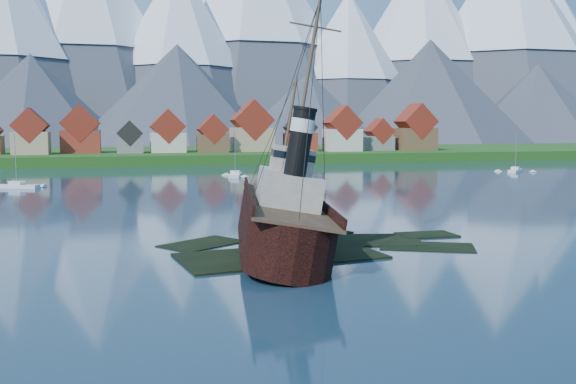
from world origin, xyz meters
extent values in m
plane|color=#183144|center=(0.00, 0.00, 0.00)|extent=(1400.00, 1400.00, 0.00)
cube|color=black|center=(-3.00, -2.00, -0.32)|extent=(19.08, 11.42, 1.00)
cube|color=black|center=(6.00, 4.00, -0.38)|extent=(15.15, 9.76, 1.00)
cube|color=black|center=(2.00, 9.00, -0.28)|extent=(11.45, 9.06, 1.00)
cube|color=black|center=(12.00, -1.00, -0.42)|extent=(10.27, 8.34, 1.00)
cube|color=black|center=(-9.00, 6.00, -0.40)|extent=(9.42, 8.68, 1.00)
cube|color=black|center=(15.00, 5.00, -0.35)|extent=(6.00, 4.00, 1.00)
cube|color=#1D3F12|center=(0.00, 170.00, 0.00)|extent=(600.00, 80.00, 3.20)
cube|color=#3F3D38|center=(0.00, 132.00, 0.00)|extent=(600.00, 2.50, 2.00)
cube|color=tan|center=(-43.00, 150.00, 6.40)|extent=(10.50, 9.00, 6.80)
cube|color=maroon|center=(-43.00, 150.00, 11.69)|extent=(10.69, 9.18, 10.69)
cube|color=maroon|center=(-29.00, 156.00, 6.60)|extent=(12.00, 8.50, 7.20)
cube|color=maroon|center=(-29.00, 156.00, 12.36)|extent=(12.22, 8.67, 12.22)
cube|color=slate|center=(-14.00, 151.00, 5.40)|extent=(8.00, 7.00, 4.80)
cube|color=black|center=(-14.00, 151.00, 9.24)|extent=(8.15, 7.14, 8.15)
cube|color=beige|center=(-2.00, 154.00, 6.20)|extent=(11.00, 9.50, 6.40)
cube|color=maroon|center=(-2.00, 154.00, 11.38)|extent=(11.20, 9.69, 11.20)
cube|color=brown|center=(12.00, 150.00, 5.90)|extent=(9.50, 8.00, 5.80)
cube|color=maroon|center=(12.00, 150.00, 10.51)|extent=(9.67, 8.16, 9.67)
cube|color=tan|center=(26.00, 155.00, 7.00)|extent=(13.50, 10.00, 8.00)
cube|color=maroon|center=(26.00, 155.00, 13.43)|extent=(13.75, 10.20, 13.75)
cube|color=maroon|center=(42.00, 152.00, 6.10)|extent=(10.00, 8.50, 6.20)
cube|color=black|center=(42.00, 152.00, 11.00)|extent=(10.18, 8.67, 10.18)
cube|color=beige|center=(56.00, 149.00, 6.75)|extent=(11.50, 9.00, 7.50)
cube|color=maroon|center=(56.00, 149.00, 12.57)|extent=(11.71, 9.18, 11.71)
cube|color=slate|center=(71.00, 153.00, 5.50)|extent=(9.00, 7.50, 5.00)
cube|color=maroon|center=(71.00, 153.00, 9.62)|extent=(9.16, 7.65, 9.16)
cube|color=brown|center=(84.00, 151.00, 6.90)|extent=(12.50, 10.00, 7.80)
cube|color=maroon|center=(84.00, 151.00, 13.05)|extent=(12.73, 10.20, 12.73)
cone|color=#2D333D|center=(-100.00, 455.00, 73.00)|extent=(180.00, 180.00, 150.00)
cone|color=#2D333D|center=(-40.00, 495.00, 88.00)|extent=(210.00, 210.00, 180.00)
cone|color=#2D333D|center=(30.00, 470.00, 70.50)|extent=(170.00, 170.00, 145.00)
cone|color=white|center=(30.00, 470.00, 99.50)|extent=(105.40, 105.40, 87.00)
cone|color=#2D333D|center=(100.00, 515.00, 98.00)|extent=(240.00, 240.00, 200.00)
cone|color=#2D333D|center=(170.00, 460.00, 60.50)|extent=(150.00, 150.00, 125.00)
cone|color=white|center=(170.00, 460.00, 85.50)|extent=(93.00, 93.00, 75.00)
cone|color=#2D333D|center=(250.00, 490.00, 83.00)|extent=(200.00, 200.00, 170.00)
cone|color=white|center=(250.00, 490.00, 117.00)|extent=(124.00, 124.00, 102.00)
cone|color=#2D333D|center=(330.00, 475.00, 93.00)|extent=(230.00, 230.00, 190.00)
cone|color=#2D333D|center=(400.00, 505.00, 75.50)|extent=(180.00, 180.00, 155.00)
cone|color=white|center=(400.00, 505.00, 106.50)|extent=(111.60, 111.60, 93.00)
cone|color=#2D333D|center=(-70.00, 374.00, 27.00)|extent=(120.00, 120.00, 58.00)
cone|color=#2D333D|center=(20.00, 369.00, 31.00)|extent=(136.00, 136.00, 66.00)
cone|color=#2D333D|center=(110.00, 373.00, 23.00)|extent=(110.00, 110.00, 50.00)
cone|color=#2D333D|center=(200.00, 370.00, 35.50)|extent=(150.00, 150.00, 75.00)
cone|color=#2D333D|center=(290.00, 371.00, 28.00)|extent=(124.00, 124.00, 60.00)
cube|color=black|center=(-2.68, 0.72, 2.30)|extent=(7.18, 20.67, 4.31)
cone|color=black|center=(-2.68, 14.13, 2.30)|extent=(7.18, 7.18, 7.18)
cylinder|color=black|center=(-2.68, -9.62, 2.30)|extent=(7.18, 7.18, 4.31)
cube|color=#4C3826|center=(-2.68, 0.72, 4.56)|extent=(7.03, 27.27, 0.26)
cube|color=black|center=(-6.13, 0.72, 5.02)|extent=(0.21, 26.41, 0.92)
cube|color=black|center=(0.76, 0.72, 5.02)|extent=(0.21, 26.41, 0.92)
cube|color=#ADA89E|center=(-2.68, -0.82, 6.10)|extent=(5.33, 8.71, 3.08)
cube|color=#ADA89E|center=(-2.68, 0.20, 8.76)|extent=(3.69, 4.10, 2.26)
cylinder|color=black|center=(-2.68, -4.21, 10.50)|extent=(1.95, 1.95, 5.74)
cylinder|color=silver|center=(-2.68, -4.21, 11.94)|extent=(2.05, 2.05, 1.13)
cylinder|color=#473828|center=(-2.68, 8.92, 10.81)|extent=(0.29, 0.29, 12.30)
cylinder|color=#473828|center=(-2.68, -1.85, 16.55)|extent=(0.33, 0.33, 13.33)
cube|color=silver|center=(-35.89, 71.81, 0.09)|extent=(8.53, 5.05, 1.11)
cube|color=silver|center=(-35.89, 71.81, 0.98)|extent=(2.86, 2.58, 0.65)
cylinder|color=gray|center=(-35.89, 71.81, 5.48)|extent=(0.13, 0.13, 9.66)
cube|color=silver|center=(79.77, 84.86, 0.09)|extent=(7.18, 7.02, 1.13)
cube|color=silver|center=(79.77, 84.86, 0.99)|extent=(2.85, 2.83, 0.66)
cylinder|color=gray|center=(79.77, 84.86, 5.58)|extent=(0.13, 0.13, 9.83)
cube|color=silver|center=(8.70, 88.74, 0.10)|extent=(4.79, 9.91, 1.15)
cube|color=silver|center=(8.70, 88.74, 1.01)|extent=(2.73, 3.14, 0.67)
cylinder|color=gray|center=(8.70, 88.74, 5.67)|extent=(0.13, 0.13, 10.00)
camera|label=1|loc=(-16.63, -57.21, 11.84)|focal=40.00mm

